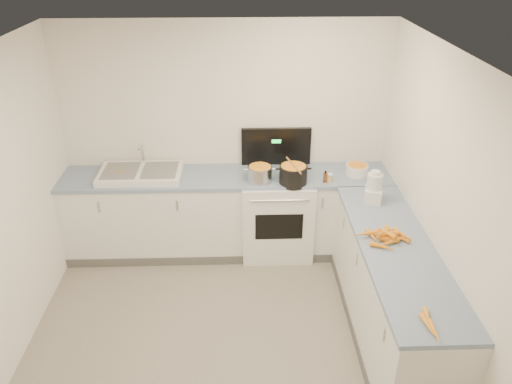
{
  "coord_description": "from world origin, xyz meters",
  "views": [
    {
      "loc": [
        0.16,
        -3.08,
        3.27
      ],
      "look_at": [
        0.3,
        1.1,
        1.05
      ],
      "focal_mm": 35.0,
      "sensor_mm": 36.0,
      "label": 1
    }
  ],
  "objects_px": {
    "extract_bottle": "(325,178)",
    "spice_jar": "(330,179)",
    "stove": "(277,213)",
    "food_processor": "(374,188)",
    "sink": "(141,173)",
    "black_pot": "(293,175)",
    "mixing_bowl": "(357,170)",
    "steel_pot": "(260,175)"
  },
  "relations": [
    {
      "from": "black_pot",
      "to": "food_processor",
      "type": "distance_m",
      "value": 0.84
    },
    {
      "from": "stove",
      "to": "black_pot",
      "type": "height_order",
      "value": "stove"
    },
    {
      "from": "stove",
      "to": "steel_pot",
      "type": "xyz_separation_m",
      "value": [
        -0.19,
        -0.14,
        0.54
      ]
    },
    {
      "from": "extract_bottle",
      "to": "stove",
      "type": "bearing_deg",
      "value": 159.12
    },
    {
      "from": "sink",
      "to": "mixing_bowl",
      "type": "xyz_separation_m",
      "value": [
        2.29,
        -0.03,
        0.02
      ]
    },
    {
      "from": "mixing_bowl",
      "to": "sink",
      "type": "bearing_deg",
      "value": 179.36
    },
    {
      "from": "spice_jar",
      "to": "black_pot",
      "type": "bearing_deg",
      "value": 178.6
    },
    {
      "from": "sink",
      "to": "extract_bottle",
      "type": "xyz_separation_m",
      "value": [
        1.93,
        -0.2,
        0.01
      ]
    },
    {
      "from": "black_pot",
      "to": "food_processor",
      "type": "xyz_separation_m",
      "value": [
        0.72,
        -0.42,
        0.06
      ]
    },
    {
      "from": "extract_bottle",
      "to": "food_processor",
      "type": "bearing_deg",
      "value": -46.92
    },
    {
      "from": "mixing_bowl",
      "to": "steel_pot",
      "type": "bearing_deg",
      "value": -172.89
    },
    {
      "from": "black_pot",
      "to": "extract_bottle",
      "type": "distance_m",
      "value": 0.33
    },
    {
      "from": "stove",
      "to": "mixing_bowl",
      "type": "bearing_deg",
      "value": -0.69
    },
    {
      "from": "sink",
      "to": "black_pot",
      "type": "xyz_separation_m",
      "value": [
        1.6,
        -0.19,
        0.04
      ]
    },
    {
      "from": "steel_pot",
      "to": "sink",
      "type": "bearing_deg",
      "value": 172.95
    },
    {
      "from": "mixing_bowl",
      "to": "food_processor",
      "type": "relative_size",
      "value": 0.74
    },
    {
      "from": "food_processor",
      "to": "spice_jar",
      "type": "bearing_deg",
      "value": 129.5
    },
    {
      "from": "mixing_bowl",
      "to": "spice_jar",
      "type": "height_order",
      "value": "mixing_bowl"
    },
    {
      "from": "extract_bottle",
      "to": "food_processor",
      "type": "distance_m",
      "value": 0.58
    },
    {
      "from": "stove",
      "to": "steel_pot",
      "type": "height_order",
      "value": "stove"
    },
    {
      "from": "sink",
      "to": "extract_bottle",
      "type": "distance_m",
      "value": 1.94
    },
    {
      "from": "sink",
      "to": "spice_jar",
      "type": "height_order",
      "value": "sink"
    },
    {
      "from": "sink",
      "to": "spice_jar",
      "type": "bearing_deg",
      "value": -5.85
    },
    {
      "from": "extract_bottle",
      "to": "spice_jar",
      "type": "distance_m",
      "value": 0.05
    },
    {
      "from": "sink",
      "to": "steel_pot",
      "type": "relative_size",
      "value": 3.37
    },
    {
      "from": "extract_bottle",
      "to": "spice_jar",
      "type": "xyz_separation_m",
      "value": [
        0.05,
        -0.0,
        -0.01
      ]
    },
    {
      "from": "steel_pot",
      "to": "spice_jar",
      "type": "xyz_separation_m",
      "value": [
        0.72,
        -0.05,
        -0.03
      ]
    },
    {
      "from": "steel_pot",
      "to": "black_pot",
      "type": "xyz_separation_m",
      "value": [
        0.34,
        -0.04,
        0.01
      ]
    },
    {
      "from": "steel_pot",
      "to": "mixing_bowl",
      "type": "bearing_deg",
      "value": 7.11
    },
    {
      "from": "stove",
      "to": "food_processor",
      "type": "xyz_separation_m",
      "value": [
        0.87,
        -0.6,
        0.6
      ]
    },
    {
      "from": "sink",
      "to": "spice_jar",
      "type": "xyz_separation_m",
      "value": [
        1.98,
        -0.2,
        0.0
      ]
    },
    {
      "from": "stove",
      "to": "extract_bottle",
      "type": "xyz_separation_m",
      "value": [
        0.48,
        -0.18,
        0.52
      ]
    },
    {
      "from": "black_pot",
      "to": "mixing_bowl",
      "type": "relative_size",
      "value": 1.21
    },
    {
      "from": "stove",
      "to": "extract_bottle",
      "type": "bearing_deg",
      "value": -20.88
    },
    {
      "from": "steel_pot",
      "to": "spice_jar",
      "type": "height_order",
      "value": "steel_pot"
    },
    {
      "from": "stove",
      "to": "mixing_bowl",
      "type": "xyz_separation_m",
      "value": [
        0.84,
        -0.01,
        0.52
      ]
    },
    {
      "from": "steel_pot",
      "to": "food_processor",
      "type": "bearing_deg",
      "value": -23.46
    },
    {
      "from": "stove",
      "to": "food_processor",
      "type": "height_order",
      "value": "stove"
    },
    {
      "from": "stove",
      "to": "spice_jar",
      "type": "xyz_separation_m",
      "value": [
        0.53,
        -0.19,
        0.51
      ]
    },
    {
      "from": "mixing_bowl",
      "to": "food_processor",
      "type": "height_order",
      "value": "food_processor"
    },
    {
      "from": "black_pot",
      "to": "mixing_bowl",
      "type": "height_order",
      "value": "black_pot"
    },
    {
      "from": "stove",
      "to": "food_processor",
      "type": "distance_m",
      "value": 1.22
    }
  ]
}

